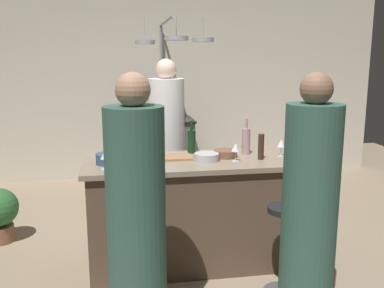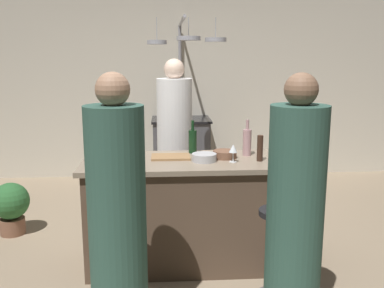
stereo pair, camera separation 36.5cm
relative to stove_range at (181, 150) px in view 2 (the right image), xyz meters
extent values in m
plane|color=gray|center=(0.00, -2.45, -0.45)|extent=(9.00, 9.00, 0.00)
cube|color=beige|center=(0.00, 0.40, 0.85)|extent=(6.40, 0.16, 2.60)
cube|color=brown|center=(0.00, -2.45, -0.02)|extent=(1.72, 0.66, 0.86)
cube|color=gray|center=(0.00, -2.45, 0.43)|extent=(1.80, 0.72, 0.04)
cube|color=#47474C|center=(0.00, 0.00, -0.02)|extent=(0.76, 0.60, 0.86)
cube|color=black|center=(0.00, 0.00, 0.43)|extent=(0.80, 0.64, 0.03)
cylinder|color=white|center=(-0.13, -1.50, 0.31)|extent=(0.36, 0.36, 1.51)
sphere|color=beige|center=(-0.13, -1.50, 1.16)|extent=(0.21, 0.21, 0.21)
cylinder|color=#4C4C51|center=(0.55, -3.07, -0.11)|extent=(0.06, 0.06, 0.62)
cylinder|color=black|center=(0.55, -3.07, 0.21)|extent=(0.26, 0.26, 0.04)
cylinder|color=#33594C|center=(0.56, -3.43, 0.28)|extent=(0.35, 0.35, 1.45)
sphere|color=#8C664C|center=(0.56, -3.43, 1.09)|extent=(0.20, 0.20, 0.20)
cylinder|color=#4C4C51|center=(-0.52, -3.07, -0.11)|extent=(0.06, 0.06, 0.62)
cylinder|color=black|center=(-0.52, -3.07, 0.21)|extent=(0.26, 0.26, 0.04)
cylinder|color=#33594C|center=(-0.52, -3.42, 0.28)|extent=(0.35, 0.35, 1.46)
sphere|color=tan|center=(-0.52, -3.42, 1.10)|extent=(0.20, 0.20, 0.20)
cylinder|color=gray|center=(0.00, 0.25, 0.63)|extent=(0.04, 0.04, 2.15)
cylinder|color=gray|center=(0.00, -0.44, 1.70)|extent=(0.04, 1.37, 0.04)
cylinder|color=gray|center=(-0.30, -1.02, 1.43)|extent=(0.22, 0.22, 0.04)
cylinder|color=gray|center=(-0.30, -0.97, 1.57)|extent=(0.01, 0.01, 0.27)
cylinder|color=gray|center=(0.05, -0.98, 1.48)|extent=(0.27, 0.27, 0.04)
cylinder|color=gray|center=(0.05, -0.97, 1.59)|extent=(0.01, 0.01, 0.23)
cylinder|color=gray|center=(0.35, -0.98, 1.46)|extent=(0.24, 0.24, 0.04)
cylinder|color=gray|center=(0.35, -0.97, 1.58)|extent=(0.01, 0.01, 0.24)
cylinder|color=brown|center=(-1.75, -1.74, -0.37)|extent=(0.24, 0.24, 0.16)
sphere|color=#2D6633|center=(-1.75, -1.74, -0.11)|extent=(0.36, 0.36, 0.36)
cube|color=#997047|center=(-0.18, -2.38, 0.46)|extent=(0.32, 0.22, 0.02)
cylinder|color=#382319|center=(0.53, -2.53, 0.56)|extent=(0.05, 0.05, 0.21)
cylinder|color=gray|center=(-0.50, -2.44, 0.56)|extent=(0.07, 0.07, 0.22)
cylinder|color=gray|center=(-0.50, -2.44, 0.72)|extent=(0.03, 0.03, 0.08)
cylinder|color=#143319|center=(0.01, -2.20, 0.55)|extent=(0.07, 0.07, 0.20)
cylinder|color=#143319|center=(0.01, -2.20, 0.70)|extent=(0.03, 0.03, 0.08)
cylinder|color=black|center=(-0.63, -2.71, 0.56)|extent=(0.07, 0.07, 0.22)
cylinder|color=black|center=(-0.63, -2.71, 0.71)|extent=(0.03, 0.03, 0.08)
cylinder|color=#B78C8E|center=(0.47, -2.33, 0.56)|extent=(0.07, 0.07, 0.22)
cylinder|color=#B78C8E|center=(0.47, -2.33, 0.72)|extent=(0.03, 0.03, 0.08)
cylinder|color=silver|center=(0.74, -2.45, 0.46)|extent=(0.06, 0.06, 0.01)
cylinder|color=silver|center=(0.74, -2.45, 0.50)|extent=(0.01, 0.01, 0.07)
cone|color=silver|center=(0.74, -2.45, 0.57)|extent=(0.07, 0.07, 0.06)
cylinder|color=silver|center=(-0.72, -2.65, 0.46)|extent=(0.06, 0.06, 0.01)
cylinder|color=silver|center=(-0.72, -2.65, 0.50)|extent=(0.01, 0.01, 0.07)
cone|color=silver|center=(-0.72, -2.65, 0.57)|extent=(0.07, 0.07, 0.06)
cylinder|color=silver|center=(0.31, -2.56, 0.46)|extent=(0.06, 0.06, 0.01)
cylinder|color=silver|center=(0.31, -2.56, 0.50)|extent=(0.01, 0.01, 0.07)
cone|color=silver|center=(0.31, -2.56, 0.57)|extent=(0.07, 0.07, 0.06)
cylinder|color=#334C6B|center=(-0.70, -2.48, 0.49)|extent=(0.18, 0.18, 0.08)
cylinder|color=brown|center=(0.27, -2.41, 0.48)|extent=(0.20, 0.20, 0.06)
cylinder|color=#B7B7BC|center=(0.08, -2.51, 0.48)|extent=(0.20, 0.20, 0.06)
camera|label=1|loc=(-0.60, -5.83, 1.28)|focal=40.40mm
camera|label=2|loc=(-0.24, -5.87, 1.28)|focal=40.40mm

